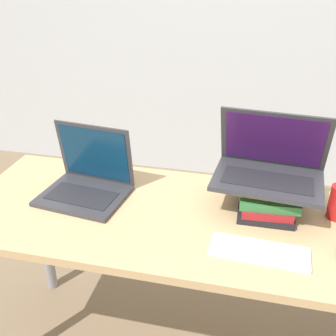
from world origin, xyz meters
The scene contains 5 objects.
desk centered at (0.00, 0.31, 0.66)m, with size 1.72×0.62×0.74m.
laptop_left centered at (-0.44, 0.37, 0.79)m, with size 0.34×0.28×0.26m.
book_stack centered at (0.22, 0.43, 0.79)m, with size 0.21×0.28×0.11m.
laptop_on_books centered at (0.22, 0.44, 0.90)m, with size 0.39×0.28×0.24m.
wireless_keyboard centered at (0.20, 0.16, 0.75)m, with size 0.30×0.12×0.01m.
Camera 1 is at (0.14, -0.81, 1.53)m, focal length 42.00 mm.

